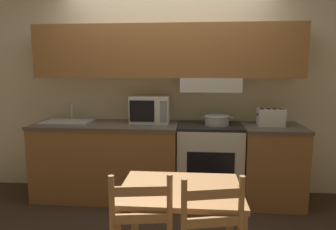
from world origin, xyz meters
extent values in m
plane|color=#3D2D23|center=(0.00, 0.00, 0.00)|extent=(16.00, 16.00, 0.00)
cube|color=beige|center=(0.00, 0.03, 1.27)|extent=(5.53, 0.05, 2.55)
cube|color=#A36B38|center=(0.00, -0.16, 1.76)|extent=(3.13, 0.32, 0.61)
cube|color=white|center=(0.52, -0.16, 1.37)|extent=(0.70, 0.34, 0.16)
cube|color=#A36B38|center=(-0.71, -0.31, 0.44)|extent=(1.70, 0.61, 0.88)
cube|color=brown|center=(-0.71, -0.31, 0.89)|extent=(1.72, 0.63, 0.04)
cube|color=#A36B38|center=(1.23, -0.31, 0.44)|extent=(0.66, 0.61, 0.88)
cube|color=brown|center=(1.23, -0.31, 0.89)|extent=(0.68, 0.63, 0.04)
cube|color=white|center=(0.52, -0.29, 0.44)|extent=(0.74, 0.57, 0.88)
cube|color=black|center=(0.52, -0.29, 0.90)|extent=(0.74, 0.57, 0.03)
cube|color=black|center=(0.52, -0.57, 0.51)|extent=(0.52, 0.01, 0.31)
cylinder|color=black|center=(0.35, -0.40, 0.91)|extent=(0.10, 0.10, 0.01)
cylinder|color=black|center=(0.68, -0.40, 0.91)|extent=(0.10, 0.10, 0.01)
cylinder|color=black|center=(0.35, -0.17, 0.91)|extent=(0.10, 0.10, 0.01)
cylinder|color=black|center=(0.68, -0.17, 0.91)|extent=(0.10, 0.10, 0.01)
cylinder|color=#B7BABF|center=(0.60, -0.30, 0.97)|extent=(0.28, 0.28, 0.11)
torus|color=#B7BABF|center=(0.60, -0.30, 1.02)|extent=(0.29, 0.29, 0.01)
cylinder|color=#B7BABF|center=(0.44, -0.30, 1.00)|extent=(0.05, 0.01, 0.01)
cylinder|color=#B7BABF|center=(0.75, -0.30, 1.00)|extent=(0.05, 0.01, 0.01)
cube|color=white|center=(-0.20, -0.18, 1.07)|extent=(0.46, 0.34, 0.32)
cube|color=black|center=(-0.27, -0.35, 1.07)|extent=(0.29, 0.01, 0.25)
cube|color=gray|center=(-0.02, -0.35, 1.07)|extent=(0.08, 0.01, 0.25)
cube|color=white|center=(1.20, -0.30, 1.01)|extent=(0.29, 0.18, 0.20)
cube|color=black|center=(1.05, -0.30, 1.04)|extent=(0.01, 0.02, 0.02)
cube|color=black|center=(1.10, -0.30, 1.10)|extent=(0.04, 0.13, 0.01)
cube|color=black|center=(1.17, -0.30, 1.10)|extent=(0.04, 0.13, 0.01)
cube|color=black|center=(1.23, -0.30, 1.10)|extent=(0.04, 0.13, 0.01)
cube|color=black|center=(1.30, -0.30, 1.10)|extent=(0.04, 0.13, 0.01)
cube|color=#B7BABF|center=(-1.19, -0.31, 0.92)|extent=(0.57, 0.39, 0.02)
cube|color=#4C4F54|center=(-1.19, -0.33, 0.93)|extent=(0.49, 0.29, 0.01)
cylinder|color=#B7BABF|center=(-1.19, -0.16, 1.04)|extent=(0.02, 0.02, 0.21)
cylinder|color=#B7BABF|center=(-1.19, -0.22, 1.15)|extent=(0.02, 0.12, 0.02)
cube|color=#B27F4C|center=(0.24, -1.73, 0.71)|extent=(0.85, 0.63, 0.04)
cube|color=#B27F4C|center=(-0.15, -1.45, 0.35)|extent=(0.06, 0.06, 0.69)
cube|color=#B27F4C|center=(0.63, -1.45, 0.35)|extent=(0.06, 0.06, 0.69)
cylinder|color=#B27F4C|center=(-0.16, -2.10, 0.69)|extent=(0.04, 0.04, 0.50)
cylinder|color=#B27F4C|center=(0.19, -2.05, 0.69)|extent=(0.04, 0.04, 0.50)
cube|color=#B27F4C|center=(0.02, -2.07, 0.84)|extent=(0.34, 0.07, 0.06)
cube|color=#B27F4C|center=(0.02, -2.07, 0.66)|extent=(0.34, 0.07, 0.06)
cylinder|color=#B27F4C|center=(0.27, -2.12, 0.69)|extent=(0.04, 0.04, 0.50)
cylinder|color=#B27F4C|center=(0.61, -2.04, 0.69)|extent=(0.04, 0.04, 0.50)
cube|color=#B27F4C|center=(0.44, -2.08, 0.84)|extent=(0.34, 0.09, 0.06)
cube|color=#B27F4C|center=(0.44, -2.08, 0.66)|extent=(0.34, 0.09, 0.06)
camera|label=1|loc=(0.32, -3.74, 1.56)|focal=32.00mm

